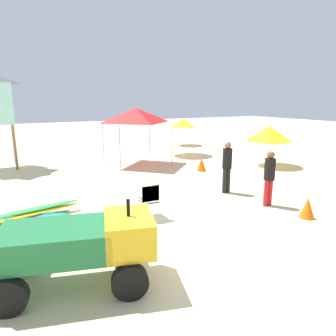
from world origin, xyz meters
TOP-DOWN VIEW (x-y plane):
  - ground at (0.00, 0.00)m, footprint 80.00×80.00m
  - utility_cart at (-2.20, -0.42)m, footprint 2.78×1.88m
  - stacked_plastic_chairs at (0.06, 1.83)m, footprint 0.48×0.48m
  - surfboard_pile at (-2.73, 3.14)m, footprint 2.45×0.87m
  - lifeguard_near_left at (3.63, 1.03)m, footprint 0.32×0.32m
  - lifeguard_near_center at (3.35, 2.66)m, footprint 0.32×0.32m
  - popup_canopy at (2.40, 8.46)m, footprint 2.63×2.63m
  - beach_umbrella_left at (5.83, 9.39)m, footprint 2.19×2.19m
  - beach_umbrella_mid at (7.91, 5.21)m, footprint 2.07×2.07m
  - beach_umbrella_far at (7.70, 12.97)m, footprint 1.70×1.70m
  - traffic_cone_near at (3.84, -0.20)m, footprint 0.40×0.40m
  - traffic_cone_far at (4.44, 5.77)m, footprint 0.42×0.42m

SIDE VIEW (x-z plane):
  - ground at x=0.00m, z-range 0.00..0.00m
  - surfboard_pile at x=-2.73m, z-range 0.01..0.33m
  - traffic_cone_near at x=3.84m, z-range 0.00..0.57m
  - traffic_cone_far at x=4.44m, z-range 0.00..0.60m
  - stacked_plastic_chairs at x=0.06m, z-range 0.09..1.11m
  - utility_cart at x=-2.20m, z-range 0.03..1.53m
  - lifeguard_near_left at x=3.63m, z-range 0.12..1.79m
  - lifeguard_near_center at x=3.35m, z-range 0.14..1.91m
  - beach_umbrella_left at x=5.83m, z-range 0.44..2.09m
  - beach_umbrella_far at x=7.70m, z-range 0.63..2.48m
  - beach_umbrella_mid at x=7.91m, z-range 0.60..2.53m
  - popup_canopy at x=2.40m, z-range 1.03..3.80m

